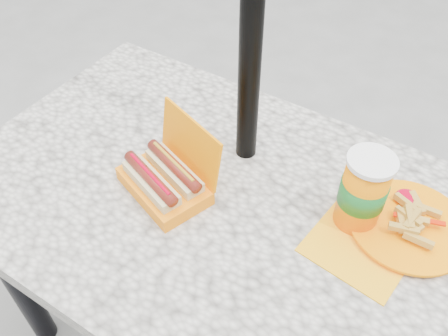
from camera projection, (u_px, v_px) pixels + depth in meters
The scene contains 6 objects.
ground at pixel (215, 336), 1.63m from camera, with size 60.00×60.00×0.00m, color slate.
picnic_table at pixel (211, 221), 1.17m from camera, with size 1.20×0.80×0.75m.
umbrella_pole at pixel (252, 24), 0.94m from camera, with size 0.05×0.05×2.20m, color black.
hotdog_box at pixel (166, 179), 1.07m from camera, with size 0.25×0.22×0.17m.
fries_plate at pixel (405, 225), 1.01m from camera, with size 0.31×0.33×0.05m.
soda_cup at pixel (363, 192), 0.97m from camera, with size 0.10×0.10×0.19m.
Camera 1 is at (0.42, -0.60, 1.57)m, focal length 38.00 mm.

